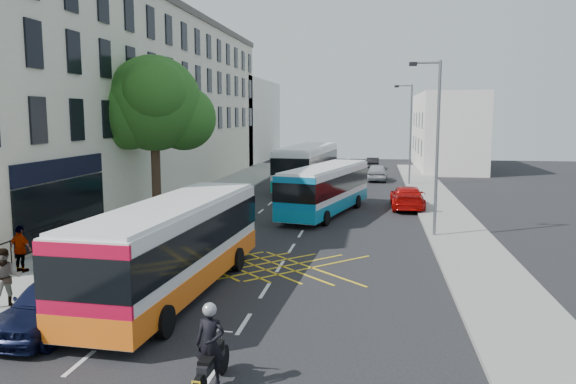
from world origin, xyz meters
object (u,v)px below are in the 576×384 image
at_px(lamp_near, 435,139).
at_px(parked_car_silver, 189,223).
at_px(bus_near, 175,246).
at_px(distant_car_silver, 377,172).
at_px(bus_far, 308,166).
at_px(pedestrian_near, 6,278).
at_px(distant_car_grey, 344,168).
at_px(lamp_far, 409,129).
at_px(red_hatchback, 407,197).
at_px(parked_car_blue, 55,303).
at_px(motorbike, 211,349).
at_px(pedestrian_far, 21,249).
at_px(street_tree, 153,104).
at_px(distant_car_dark, 373,163).
at_px(bus_mid, 326,189).

xyz_separation_m(lamp_near, parked_car_silver, (-11.10, -2.10, -3.84)).
bearing_deg(bus_near, distant_car_silver, 81.84).
height_order(bus_far, pedestrian_near, bus_far).
height_order(bus_near, distant_car_grey, bus_near).
distance_m(lamp_far, pedestrian_near, 34.96).
relative_size(parked_car_silver, red_hatchback, 0.96).
bearing_deg(parked_car_blue, lamp_near, 54.09).
bearing_deg(motorbike, lamp_near, 71.43).
bearing_deg(parked_car_silver, distant_car_grey, 71.52).
bearing_deg(pedestrian_far, bus_near, -176.08).
height_order(motorbike, parked_car_silver, motorbike).
bearing_deg(lamp_near, motorbike, -110.93).
bearing_deg(pedestrian_far, parked_car_silver, -108.23).
height_order(street_tree, lamp_near, street_tree).
distance_m(bus_far, motorbike, 32.80).
height_order(street_tree, bus_near, street_tree).
distance_m(lamp_far, bus_near, 31.15).
relative_size(lamp_near, parked_car_silver, 1.70).
relative_size(red_hatchback, pedestrian_near, 2.76).
bearing_deg(pedestrian_near, distant_car_grey, 43.93).
relative_size(street_tree, bus_far, 0.73).
xyz_separation_m(lamp_near, distant_car_dark, (-2.90, 34.20, -4.00)).
distance_m(lamp_far, distant_car_grey, 9.48).
xyz_separation_m(bus_near, distant_car_grey, (3.41, 36.26, -0.83)).
bearing_deg(distant_car_dark, bus_far, 74.62).
height_order(street_tree, lamp_far, street_tree).
xyz_separation_m(bus_near, parked_car_blue, (-2.09, -3.46, -0.83)).
xyz_separation_m(bus_near, distant_car_dark, (6.10, 43.86, -0.96)).
relative_size(street_tree, bus_mid, 0.86).
distance_m(red_hatchback, pedestrian_near, 23.98).
height_order(lamp_far, parked_car_blue, lamp_far).
relative_size(lamp_far, distant_car_dark, 2.15).
bearing_deg(lamp_far, motorbike, -99.56).
bearing_deg(parked_car_blue, bus_mid, 77.65).
relative_size(lamp_near, pedestrian_far, 4.78).
bearing_deg(distant_car_grey, lamp_near, -75.88).
bearing_deg(distant_car_grey, pedestrian_far, -102.87).
bearing_deg(pedestrian_far, bus_far, -92.39).
bearing_deg(parked_car_silver, distant_car_silver, 63.52).
xyz_separation_m(bus_mid, pedestrian_far, (-9.63, -14.29, -0.49)).
distance_m(bus_far, distant_car_dark, 17.94).
bearing_deg(bus_near, lamp_far, 76.21).
bearing_deg(parked_car_blue, pedestrian_near, 160.07).
bearing_deg(distant_car_silver, red_hatchback, 99.39).
height_order(parked_car_blue, pedestrian_far, pedestrian_far).
height_order(bus_near, bus_mid, bus_near).
distance_m(bus_far, pedestrian_far, 26.67).
height_order(lamp_near, bus_mid, lamp_near).
xyz_separation_m(bus_far, parked_car_silver, (-3.19, -19.12, -0.98)).
height_order(parked_car_blue, distant_car_dark, parked_car_blue).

